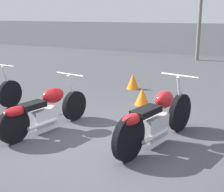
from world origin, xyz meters
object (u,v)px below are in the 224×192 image
at_px(motorcycle_slot_1, 45,110).
at_px(traffic_cone_near, 142,97).
at_px(motorcycle_slot_2, 156,119).
at_px(traffic_cone_far, 133,81).

relative_size(motorcycle_slot_1, traffic_cone_near, 5.14).
xyz_separation_m(motorcycle_slot_2, traffic_cone_near, (-1.04, 2.05, -0.24)).
xyz_separation_m(traffic_cone_near, traffic_cone_far, (-0.82, 1.37, 0.02)).
bearing_deg(traffic_cone_near, motorcycle_slot_2, -62.99).
bearing_deg(motorcycle_slot_2, traffic_cone_far, 130.90).
relative_size(motorcycle_slot_2, traffic_cone_near, 5.62).
relative_size(motorcycle_slot_1, motorcycle_slot_2, 0.92).
height_order(motorcycle_slot_2, traffic_cone_far, motorcycle_slot_2).
bearing_deg(traffic_cone_near, motorcycle_slot_1, -111.27).
height_order(motorcycle_slot_2, traffic_cone_near, motorcycle_slot_2).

